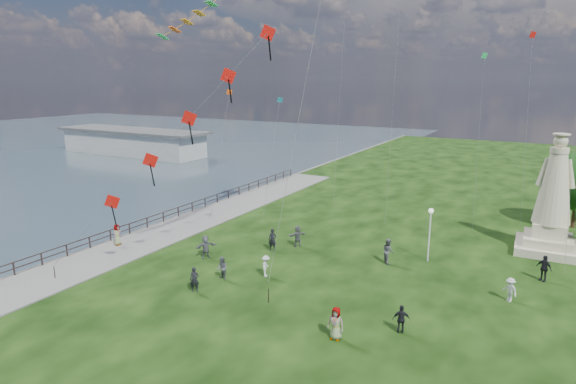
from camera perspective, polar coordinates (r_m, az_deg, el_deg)
The scene contains 18 objects.
waterfront at distance 42.75m, azimuth -16.26°, elevation -4.83°, with size 200.00×200.00×1.51m.
pier_pavilion at distance 90.81m, azimuth -17.93°, elevation 5.73°, with size 30.00×8.00×4.40m.
statue at distance 40.94m, azimuth 28.81°, elevation -1.73°, with size 4.60×4.60×9.01m.
lamppost at distance 35.64m, azimuth 16.50°, elevation -3.57°, with size 0.37×0.37×3.95m.
person_0 at distance 30.62m, azimuth -11.03°, elevation -10.17°, with size 0.58×0.38×1.59m, color black.
person_1 at distance 32.04m, azimuth -7.79°, elevation -8.98°, with size 0.76×0.47×1.56m, color #595960.
person_2 at distance 32.34m, azimuth -2.64°, elevation -8.75°, with size 0.94×0.48×1.45m, color silver.
person_3 at distance 26.32m, azimuth 13.29°, elevation -14.45°, with size 0.90×0.46×1.53m, color black.
person_4 at distance 25.18m, azimuth 5.70°, elevation -15.24°, with size 0.84×0.52×1.73m, color #595960.
person_5 at distance 35.94m, azimuth -9.73°, elevation -6.40°, with size 1.59×0.69×1.71m, color #595960.
person_6 at distance 36.80m, azimuth -1.85°, elevation -5.70°, with size 0.64×0.42×1.75m, color black.
person_7 at distance 35.17m, azimuth 11.78°, elevation -6.86°, with size 0.88×0.54×1.81m, color #595960.
person_8 at distance 31.73m, azimuth 24.82°, elevation -10.47°, with size 0.95×0.49×1.48m, color silver.
person_9 at distance 35.68m, azimuth 28.06°, elevation -7.97°, with size 1.02×0.52×1.74m, color black.
person_10 at distance 40.13m, azimuth -19.58°, elevation -4.92°, with size 0.82×0.50×1.68m, color #595960.
person_11 at distance 37.77m, azimuth 1.14°, elevation -5.24°, with size 1.57×0.68×1.69m, color #595960.
red_kite_train at distance 31.71m, azimuth -12.06°, elevation 7.80°, with size 11.51×9.35×16.18m.
small_kites at distance 44.39m, azimuth 13.01°, elevation 15.55°, with size 30.07×13.85×28.76m.
Camera 1 is at (14.24, -19.13, 12.89)m, focal length 30.00 mm.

